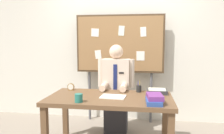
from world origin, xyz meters
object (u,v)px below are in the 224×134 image
bulletin_board (120,45)px  desk_clock (71,87)px  desk (110,103)px  open_notebook (113,97)px  paper_tray (157,91)px  pen_holder (139,88)px  book_stack (154,99)px  coffee_mug (79,98)px  person (116,92)px

bulletin_board → desk_clock: (-0.60, -0.82, -0.57)m
desk → open_notebook: open_notebook is taller
bulletin_board → paper_tray: bulletin_board is taller
pen_holder → book_stack: bearing=-70.4°
coffee_mug → person: bearing=71.2°
pen_holder → person: bearing=138.2°
book_stack → desk_clock: book_stack is taller
desk → pen_holder: pen_holder is taller
bulletin_board → pen_holder: bearing=-66.1°
desk_clock → book_stack: bearing=-23.5°
desk → pen_holder: (0.35, 0.30, 0.14)m
open_notebook → pen_holder: pen_holder is taller
person → desk_clock: 0.70m
book_stack → desk: bearing=157.7°
book_stack → pen_holder: pen_holder is taller
coffee_mug → bulletin_board: bearing=77.4°
book_stack → coffee_mug: bearing=-174.6°
bulletin_board → coffee_mug: size_ratio=19.25×
desk → paper_tray: paper_tray is taller
desk → book_stack: (0.53, -0.22, 0.14)m
open_notebook → pen_holder: (0.31, 0.32, 0.04)m
desk → desk_clock: (-0.60, 0.27, 0.13)m
coffee_mug → desk_clock: bearing=116.6°
bulletin_board → desk_clock: 1.16m
pen_holder → desk: bearing=-139.4°
book_stack → paper_tray: (0.06, 0.48, -0.02)m
book_stack → pen_holder: bearing=109.6°
desk → book_stack: bearing=-22.3°
desk → pen_holder: 0.48m
coffee_mug → paper_tray: size_ratio=0.37×
person → desk_clock: person is taller
bulletin_board → coffee_mug: bearing=-102.6°
bulletin_board → book_stack: 1.52m
desk_clock → paper_tray: bearing=-0.6°
open_notebook → paper_tray: bearing=27.2°
desk → person: bearing=90.0°
person → paper_tray: size_ratio=5.22×
open_notebook → desk_clock: bearing=155.4°
desk → bulletin_board: 1.30m
book_stack → open_notebook: bearing=157.9°
desk → desk_clock: bearing=155.4°
coffee_mug → paper_tray: bearing=31.8°
person → bulletin_board: (0.00, 0.48, 0.71)m
person → coffee_mug: size_ratio=14.11×
desk → person: (0.00, 0.61, -0.00)m
open_notebook → paper_tray: paper_tray is taller
desk_clock → coffee_mug: size_ratio=1.03×
coffee_mug → desk: bearing=43.9°
open_notebook → pen_holder: bearing=46.3°
person → pen_holder: person is taller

